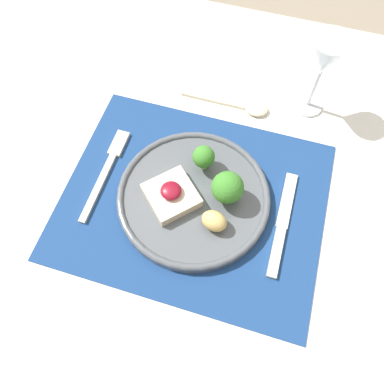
{
  "coord_description": "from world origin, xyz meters",
  "views": [
    {
      "loc": [
        0.08,
        -0.28,
        1.33
      ],
      "look_at": [
        -0.0,
        0.0,
        0.76
      ],
      "focal_mm": 35.0,
      "sensor_mm": 36.0,
      "label": 1
    }
  ],
  "objects_px": {
    "dinner_plate": "(194,193)",
    "fork": "(108,167)",
    "knife": "(281,230)",
    "wine_glass_near": "(325,60)",
    "spoon": "(244,106)"
  },
  "relations": [
    {
      "from": "dinner_plate",
      "to": "fork",
      "type": "height_order",
      "value": "dinner_plate"
    },
    {
      "from": "spoon",
      "to": "wine_glass_near",
      "type": "height_order",
      "value": "wine_glass_near"
    },
    {
      "from": "knife",
      "to": "wine_glass_near",
      "type": "height_order",
      "value": "wine_glass_near"
    },
    {
      "from": "spoon",
      "to": "wine_glass_near",
      "type": "bearing_deg",
      "value": 23.12
    },
    {
      "from": "fork",
      "to": "spoon",
      "type": "height_order",
      "value": "spoon"
    },
    {
      "from": "wine_glass_near",
      "to": "dinner_plate",
      "type": "bearing_deg",
      "value": -120.87
    },
    {
      "from": "knife",
      "to": "wine_glass_near",
      "type": "xyz_separation_m",
      "value": [
        0.0,
        0.28,
        0.11
      ]
    },
    {
      "from": "fork",
      "to": "knife",
      "type": "distance_m",
      "value": 0.33
    },
    {
      "from": "dinner_plate",
      "to": "fork",
      "type": "xyz_separation_m",
      "value": [
        -0.17,
        0.01,
        -0.01
      ]
    },
    {
      "from": "wine_glass_near",
      "to": "fork",
      "type": "bearing_deg",
      "value": -142.14
    },
    {
      "from": "knife",
      "to": "fork",
      "type": "bearing_deg",
      "value": 174.6
    },
    {
      "from": "dinner_plate",
      "to": "wine_glass_near",
      "type": "distance_m",
      "value": 0.33
    },
    {
      "from": "knife",
      "to": "wine_glass_near",
      "type": "distance_m",
      "value": 0.3
    },
    {
      "from": "knife",
      "to": "spoon",
      "type": "relative_size",
      "value": 1.09
    },
    {
      "from": "dinner_plate",
      "to": "fork",
      "type": "distance_m",
      "value": 0.17
    }
  ]
}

